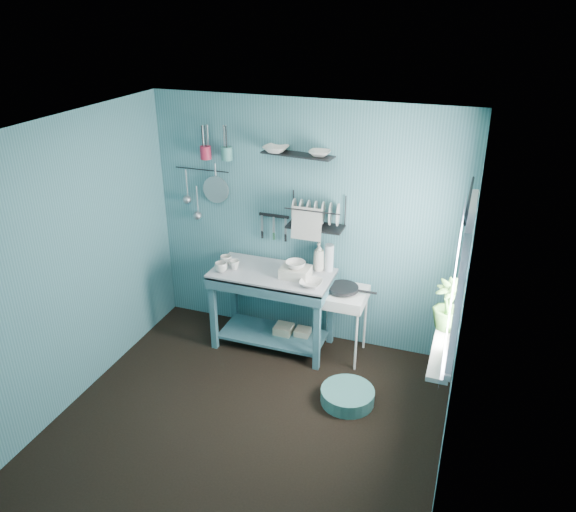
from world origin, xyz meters
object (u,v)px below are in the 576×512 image
(mug_mid, at_px, (235,265))
(dish_rack, at_px, (316,212))
(soap_bottle, at_px, (319,256))
(mug_right, at_px, (226,260))
(water_bottle, at_px, (329,258))
(utensil_cup_magenta, at_px, (206,153))
(frying_pan, at_px, (343,288))
(floor_basin, at_px, (347,396))
(wash_tub, at_px, (295,272))
(colander, at_px, (216,190))
(storage_tin_small, at_px, (303,337))
(potted_plant, at_px, (448,305))
(utensil_cup_teal, at_px, (227,153))
(storage_tin_large, at_px, (284,334))
(work_counter, at_px, (273,309))
(mug_left, at_px, (221,267))
(hotplate_stand, at_px, (341,324))

(mug_mid, xyz_separation_m, dish_rack, (0.75, 0.28, 0.56))
(soap_bottle, bearing_deg, mug_right, -167.74)
(water_bottle, xyz_separation_m, utensil_cup_magenta, (-1.32, 0.05, 0.93))
(frying_pan, relative_size, floor_basin, 0.62)
(wash_tub, xyz_separation_m, frying_pan, (0.46, 0.08, -0.13))
(floor_basin, bearing_deg, mug_mid, 156.60)
(soap_bottle, bearing_deg, colander, 175.08)
(utensil_cup_magenta, height_order, storage_tin_small, utensil_cup_magenta)
(dish_rack, distance_m, potted_plant, 1.55)
(mug_mid, height_order, frying_pan, mug_mid)
(mug_mid, xyz_separation_m, colander, (-0.34, 0.36, 0.64))
(utensil_cup_magenta, height_order, floor_basin, utensil_cup_magenta)
(utensil_cup_magenta, bearing_deg, utensil_cup_teal, 0.00)
(frying_pan, bearing_deg, water_bottle, 139.94)
(dish_rack, distance_m, storage_tin_large, 1.38)
(mug_right, height_order, soap_bottle, soap_bottle)
(work_counter, distance_m, utensil_cup_teal, 1.63)
(storage_tin_large, bearing_deg, floor_basin, -38.68)
(frying_pan, relative_size, utensil_cup_magenta, 2.31)
(utensil_cup_magenta, xyz_separation_m, potted_plant, (2.51, -0.72, -0.87))
(soap_bottle, relative_size, potted_plant, 0.69)
(mug_left, xyz_separation_m, storage_tin_large, (0.58, 0.21, -0.79))
(wash_tub, distance_m, utensil_cup_magenta, 1.49)
(mug_right, relative_size, wash_tub, 0.44)
(mug_left, relative_size, mug_right, 1.00)
(frying_pan, distance_m, floor_basin, 1.02)
(dish_rack, xyz_separation_m, floor_basin, (0.59, -0.86, -1.39))
(frying_pan, xyz_separation_m, dish_rack, (-0.34, 0.16, 0.68))
(hotplate_stand, xyz_separation_m, dish_rack, (-0.34, 0.16, 1.09))
(wash_tub, bearing_deg, soap_bottle, 52.31)
(dish_rack, relative_size, storage_tin_small, 2.75)
(water_bottle, height_order, dish_rack, dish_rack)
(mug_mid, xyz_separation_m, frying_pan, (1.09, 0.12, -0.13))
(soap_bottle, relative_size, dish_rack, 0.54)
(mug_left, xyz_separation_m, hotplate_stand, (1.19, 0.22, -0.53))
(frying_pan, relative_size, potted_plant, 0.69)
(work_counter, height_order, utensil_cup_teal, utensil_cup_teal)
(hotplate_stand, distance_m, utensil_cup_magenta, 2.18)
(mug_left, distance_m, mug_right, 0.16)
(hotplate_stand, height_order, storage_tin_small, hotplate_stand)
(mug_left, distance_m, water_bottle, 1.07)
(utensil_cup_teal, relative_size, storage_tin_large, 0.59)
(utensil_cup_magenta, bearing_deg, soap_bottle, -3.22)
(floor_basin, bearing_deg, wash_tub, 138.95)
(mug_mid, relative_size, wash_tub, 0.36)
(dish_rack, height_order, floor_basin, dish_rack)
(mug_mid, distance_m, water_bottle, 0.95)
(work_counter, xyz_separation_m, colander, (-0.72, 0.30, 1.11))
(hotplate_stand, relative_size, frying_pan, 2.44)
(work_counter, bearing_deg, storage_tin_large, 24.69)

